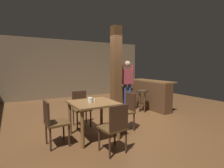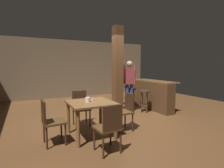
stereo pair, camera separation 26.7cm
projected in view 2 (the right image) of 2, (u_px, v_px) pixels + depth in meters
The scene contains 15 objects.
ground_plane at pixel (118, 122), 4.90m from camera, with size 10.80×10.80×0.00m, color brown.
wall_back at pixel (75, 69), 8.74m from camera, with size 8.00×0.10×2.80m, color #756047.
pillar at pixel (118, 71), 5.59m from camera, with size 0.28×0.28×2.80m, color brown.
dining_table at pixel (91, 108), 3.82m from camera, with size 0.94×0.94×0.78m.
chair_west at pixel (50, 120), 3.42m from camera, with size 0.44×0.44×0.89m.
chair_east at pixel (125, 109), 4.24m from camera, with size 0.43×0.43×0.89m.
chair_south at pixel (109, 126), 3.07m from camera, with size 0.45×0.45×0.89m.
chair_north at pixel (81, 106), 4.58m from camera, with size 0.44×0.44×0.89m.
napkin_cup at pixel (88, 100), 3.77m from camera, with size 0.11×0.11×0.10m, color silver.
salt_shaker at pixel (92, 100), 3.86m from camera, with size 0.03×0.03×0.07m, color silver.
standing_person at pixel (129, 82), 5.83m from camera, with size 0.47×0.24×1.72m.
bar_counter at pixel (152, 95), 6.27m from camera, with size 0.56×1.84×1.03m.
bar_stool_near at pixel (144, 96), 5.81m from camera, with size 0.37×0.37×0.74m.
bar_stool_mid at pixel (131, 93), 6.36m from camera, with size 0.34×0.34×0.74m.
bar_stool_far at pixel (124, 90), 6.95m from camera, with size 0.35×0.35×0.77m.
Camera 2 is at (-2.31, -4.17, 1.57)m, focal length 28.00 mm.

